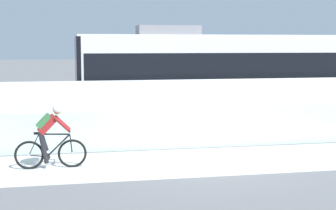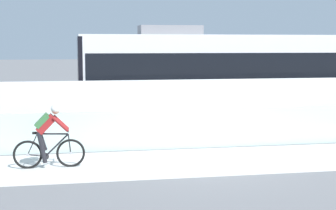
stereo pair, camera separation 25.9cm
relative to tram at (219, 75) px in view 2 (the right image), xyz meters
name	(u,v)px [view 2 (the right image)]	position (x,y,z in m)	size (l,w,h in m)	color
ground_plane	(208,161)	(-2.24, -6.85, -1.89)	(200.00, 200.00, 0.00)	slate
bike_path_deck	(208,161)	(-2.24, -6.85, -1.89)	(32.00, 3.20, 0.01)	silver
glass_parapet	(192,129)	(-2.24, -5.00, -1.32)	(32.00, 0.05, 1.15)	#ADC6C1
concrete_barrier_wall	(180,109)	(-2.24, -3.20, -0.93)	(32.00, 0.36, 1.92)	silver
tram_rail_near	(167,126)	(-2.24, -0.72, -1.89)	(32.00, 0.08, 0.01)	#595654
tram_rail_far	(160,121)	(-2.24, 0.72, -1.89)	(32.00, 0.08, 0.01)	#595654
tram	(219,75)	(0.00, 0.00, 0.00)	(11.06, 2.54, 3.81)	silver
cyclist_on_bike	(49,137)	(-6.35, -6.85, -1.09)	(1.77, 0.58, 1.61)	black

